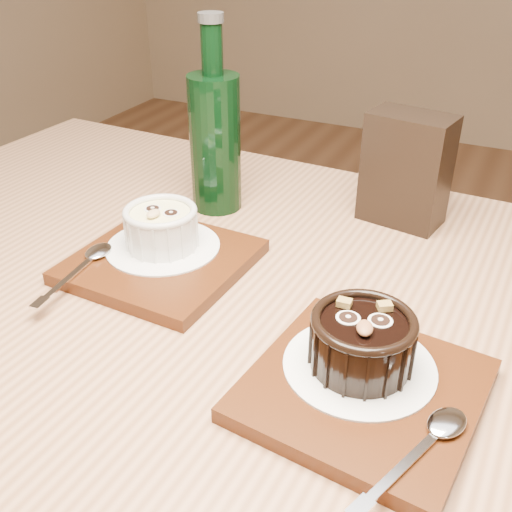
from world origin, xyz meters
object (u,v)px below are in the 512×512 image
(tray_left, at_px, (162,261))
(condiment_stand, at_px, (406,169))
(ramekin_dark, at_px, (362,339))
(tray_right, at_px, (363,390))
(table, at_px, (247,385))
(green_bottle, at_px, (215,138))
(ramekin_white, at_px, (161,226))

(tray_left, bearing_deg, condiment_stand, 47.65)
(condiment_stand, bearing_deg, ramekin_dark, -82.26)
(tray_right, bearing_deg, condiment_stand, 98.98)
(table, distance_m, ramekin_dark, 0.19)
(green_bottle, bearing_deg, tray_left, -82.92)
(tray_right, relative_size, condiment_stand, 1.29)
(tray_right, height_order, green_bottle, green_bottle)
(ramekin_dark, height_order, condiment_stand, condiment_stand)
(tray_left, distance_m, condiment_stand, 0.32)
(ramekin_dark, distance_m, green_bottle, 0.37)
(table, distance_m, green_bottle, 0.32)
(ramekin_white, height_order, tray_right, ramekin_white)
(tray_left, height_order, tray_right, same)
(tray_left, height_order, condiment_stand, condiment_stand)
(table, height_order, green_bottle, green_bottle)
(table, distance_m, condiment_stand, 0.33)
(table, distance_m, ramekin_white, 0.20)
(table, bearing_deg, ramekin_dark, -17.49)
(tray_right, height_order, condiment_stand, condiment_stand)
(tray_right, bearing_deg, green_bottle, 136.96)
(tray_left, bearing_deg, tray_right, -20.76)
(ramekin_white, distance_m, green_bottle, 0.16)
(tray_right, bearing_deg, tray_left, 159.24)
(tray_right, relative_size, ramekin_dark, 2.05)
(tray_left, distance_m, ramekin_dark, 0.27)
(table, height_order, ramekin_dark, ramekin_dark)
(tray_right, bearing_deg, table, 156.92)
(table, distance_m, tray_right, 0.18)
(ramekin_white, relative_size, ramekin_dark, 0.94)
(tray_left, distance_m, tray_right, 0.28)
(ramekin_dark, bearing_deg, ramekin_white, 142.03)
(ramekin_dark, bearing_deg, tray_left, 144.87)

